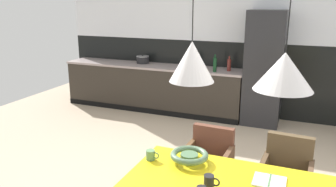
% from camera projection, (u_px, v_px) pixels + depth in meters
% --- Properties ---
extents(back_wall_splashback_dark, '(7.01, 0.12, 1.37)m').
position_uv_depth(back_wall_splashback_dark, '(235.00, 78.00, 6.36)').
color(back_wall_splashback_dark, black).
rests_on(back_wall_splashback_dark, ground).
extents(back_wall_panel_upper, '(7.01, 0.12, 1.37)m').
position_uv_depth(back_wall_panel_upper, '(239.00, 3.00, 5.99)').
color(back_wall_panel_upper, silver).
rests_on(back_wall_panel_upper, back_wall_splashback_dark).
extents(kitchen_counter, '(3.60, 0.63, 0.90)m').
position_uv_depth(kitchen_counter, '(152.00, 87.00, 6.67)').
color(kitchen_counter, '#2E2821').
rests_on(kitchen_counter, ground).
extents(refrigerator_column, '(0.63, 0.60, 1.97)m').
position_uv_depth(refrigerator_column, '(264.00, 69.00, 5.76)').
color(refrigerator_column, '#232326').
rests_on(refrigerator_column, ground).
extents(armchair_far_side, '(0.51, 0.49, 0.78)m').
position_uv_depth(armchair_far_side, '(210.00, 153.00, 3.64)').
color(armchair_far_side, brown).
rests_on(armchair_far_side, ground).
extents(armchair_facing_counter, '(0.51, 0.50, 0.79)m').
position_uv_depth(armchair_facing_counter, '(287.00, 167.00, 3.37)').
color(armchair_facing_counter, brown).
rests_on(armchair_facing_counter, ground).
extents(fruit_bowl, '(0.34, 0.34, 0.09)m').
position_uv_depth(fruit_bowl, '(189.00, 156.00, 2.94)').
color(fruit_bowl, '#4C704C').
rests_on(fruit_bowl, dining_table).
extents(open_book, '(0.25, 0.22, 0.02)m').
position_uv_depth(open_book, '(269.00, 181.00, 2.62)').
color(open_book, white).
rests_on(open_book, dining_table).
extents(mug_dark_espresso, '(0.13, 0.08, 0.10)m').
position_uv_depth(mug_dark_espresso, '(209.00, 181.00, 2.53)').
color(mug_dark_espresso, black).
rests_on(mug_dark_espresso, dining_table).
extents(mug_wide_latte, '(0.12, 0.08, 0.09)m').
position_uv_depth(mug_wide_latte, '(151.00, 155.00, 2.98)').
color(mug_wide_latte, '#5B8456').
rests_on(mug_wide_latte, dining_table).
extents(cooking_pot, '(0.25, 0.25, 0.17)m').
position_uv_depth(cooking_pot, '(143.00, 60.00, 6.72)').
color(cooking_pot, black).
rests_on(cooking_pot, kitchen_counter).
extents(bottle_spice_small, '(0.07, 0.07, 0.27)m').
position_uv_depth(bottle_spice_small, '(229.00, 65.00, 5.96)').
color(bottle_spice_small, maroon).
rests_on(bottle_spice_small, kitchen_counter).
extents(bottle_wine_green, '(0.06, 0.06, 0.31)m').
position_uv_depth(bottle_wine_green, '(215.00, 64.00, 5.89)').
color(bottle_wine_green, '#0F3319').
rests_on(bottle_wine_green, kitchen_counter).
extents(bottle_vinegar_dark, '(0.07, 0.07, 0.27)m').
position_uv_depth(bottle_vinegar_dark, '(196.00, 61.00, 6.34)').
color(bottle_vinegar_dark, '#0F3319').
rests_on(bottle_vinegar_dark, kitchen_counter).
extents(pendant_lamp_over_table_near, '(0.34, 0.34, 1.18)m').
position_uv_depth(pendant_lamp_over_table_near, '(192.00, 61.00, 2.47)').
color(pendant_lamp_over_table_near, black).
extents(pendant_lamp_over_table_far, '(0.39, 0.39, 1.17)m').
position_uv_depth(pendant_lamp_over_table_far, '(284.00, 71.00, 2.20)').
color(pendant_lamp_over_table_far, black).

